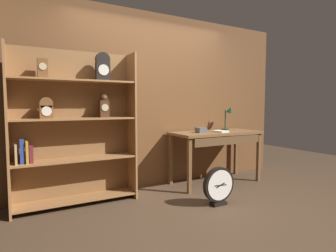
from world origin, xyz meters
The scene contains 8 objects.
ground_plane centered at (0.00, 0.00, 0.00)m, with size 10.00×10.00×0.00m, color #4C3826.
back_wood_panel centered at (0.00, 1.34, 1.30)m, with size 4.80×0.05×2.60m, color brown.
bookshelf centered at (-1.20, 1.04, 0.96)m, with size 1.46×0.31×1.90m.
workbench centered at (0.93, 0.94, 0.72)m, with size 1.44×0.63×0.82m.
desk_lamp centered at (1.30, 1.09, 1.08)m, with size 0.19×0.19×0.40m.
toolbox_small centered at (0.62, 0.94, 0.85)m, with size 0.14×0.13×0.08m, color #595960.
open_repair_manual centered at (0.93, 0.86, 0.83)m, with size 0.16×0.22×0.03m, color silver.
round_clock_large centered at (0.33, 0.16, 0.24)m, with size 0.43×0.11×0.47m.
Camera 1 is at (-1.83, -2.44, 1.23)m, focal length 29.53 mm.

